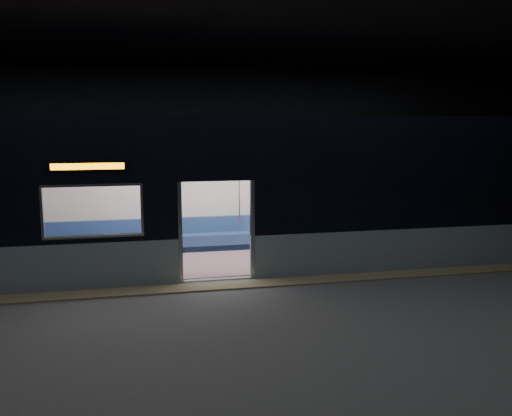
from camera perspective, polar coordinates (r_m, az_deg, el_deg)
name	(u,v)px	position (r m, az deg, el deg)	size (l,w,h in m)	color
station_floor	(225,296)	(10.30, -3.25, -9.20)	(24.00, 14.00, 0.01)	#47494C
station_envelope	(224,96)	(9.80, -3.44, 11.65)	(24.00, 14.00, 5.00)	black
tactile_strip	(221,286)	(10.81, -3.71, -8.21)	(22.80, 0.50, 0.03)	#8C7F59
metro_car	(207,183)	(12.38, -5.18, 2.63)	(18.00, 3.04, 3.35)	#8B9EA5
passenger	(305,216)	(14.06, 5.21, -0.88)	(0.41, 0.70, 1.39)	black
handbag	(306,223)	(13.86, 5.32, -1.57)	(0.26, 0.23, 0.13)	black
transit_map	(308,189)	(14.30, 5.45, 2.01)	(1.02, 0.03, 0.66)	white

